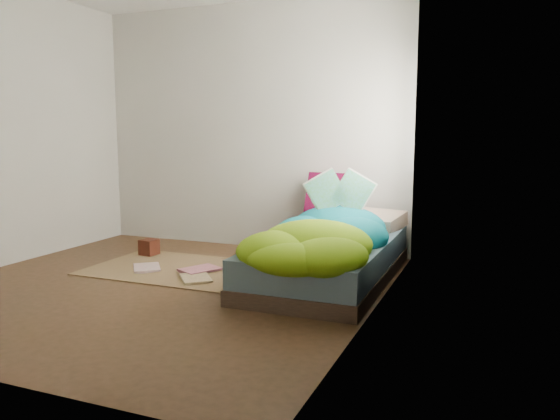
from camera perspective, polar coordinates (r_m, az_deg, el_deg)
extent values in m
cube|color=#3D2917|center=(4.59, -12.57, -7.81)|extent=(3.50, 3.50, 0.00)
cube|color=beige|center=(5.93, -3.24, 8.64)|extent=(3.50, 0.04, 2.60)
cube|color=beige|center=(3.70, 9.97, 8.89)|extent=(0.04, 3.50, 2.60)
cube|color=white|center=(4.59, 12.23, 9.89)|extent=(0.01, 1.00, 1.20)
cube|color=#31261B|center=(4.68, 5.09, -6.55)|extent=(1.00, 2.00, 0.12)
cube|color=#496474|center=(4.64, 5.11, -4.52)|extent=(0.98, 1.96, 0.22)
cube|color=brown|center=(5.11, -10.45, -6.05)|extent=(1.60, 1.10, 0.01)
cube|color=beige|center=(5.31, 9.52, -1.06)|extent=(0.67, 0.52, 0.13)
cube|color=#52052E|center=(5.40, 5.42, 1.12)|extent=(0.51, 0.21, 0.50)
cube|color=#38110C|center=(5.71, -13.52, -3.79)|extent=(0.17, 0.17, 0.15)
imported|color=beige|center=(5.12, -15.04, -5.94)|extent=(0.38, 0.39, 0.02)
imported|color=#C77383|center=(5.04, -9.13, -5.94)|extent=(0.37, 0.41, 0.03)
imported|color=tan|center=(4.66, -10.21, -7.17)|extent=(0.38, 0.39, 0.02)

